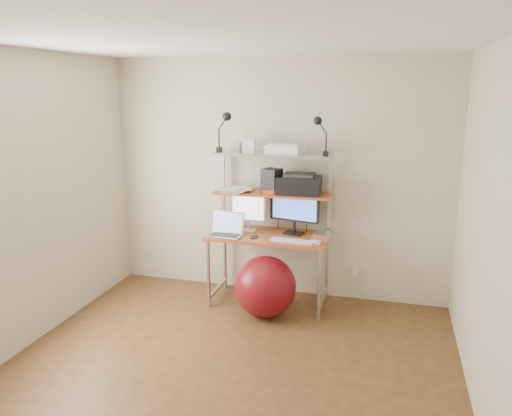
{
  "coord_description": "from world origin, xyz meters",
  "views": [
    {
      "loc": [
        1.15,
        -3.25,
        2.17
      ],
      "look_at": [
        -0.06,
        1.15,
        1.08
      ],
      "focal_mm": 35.0,
      "sensor_mm": 36.0,
      "label": 1
    }
  ],
  "objects_px": {
    "printer": "(299,184)",
    "exercise_ball": "(265,287)",
    "monitor_silver": "(248,210)",
    "laptop": "(227,231)",
    "monitor_black": "(294,208)"
  },
  "relations": [
    {
      "from": "monitor_black",
      "to": "printer",
      "type": "height_order",
      "value": "printer"
    },
    {
      "from": "printer",
      "to": "exercise_ball",
      "type": "relative_size",
      "value": 0.73
    },
    {
      "from": "monitor_silver",
      "to": "exercise_ball",
      "type": "xyz_separation_m",
      "value": [
        0.28,
        -0.39,
        -0.65
      ]
    },
    {
      "from": "printer",
      "to": "laptop",
      "type": "bearing_deg",
      "value": -160.44
    },
    {
      "from": "printer",
      "to": "exercise_ball",
      "type": "xyz_separation_m",
      "value": [
        -0.23,
        -0.43,
        -0.95
      ]
    },
    {
      "from": "printer",
      "to": "exercise_ball",
      "type": "distance_m",
      "value": 1.07
    },
    {
      "from": "laptop",
      "to": "printer",
      "type": "distance_m",
      "value": 0.86
    },
    {
      "from": "laptop",
      "to": "printer",
      "type": "height_order",
      "value": "printer"
    },
    {
      "from": "monitor_silver",
      "to": "printer",
      "type": "relative_size",
      "value": 0.92
    },
    {
      "from": "monitor_silver",
      "to": "laptop",
      "type": "bearing_deg",
      "value": -126.29
    },
    {
      "from": "monitor_black",
      "to": "printer",
      "type": "bearing_deg",
      "value": 48.18
    },
    {
      "from": "monitor_silver",
      "to": "monitor_black",
      "type": "xyz_separation_m",
      "value": [
        0.48,
        0.02,
        0.05
      ]
    },
    {
      "from": "laptop",
      "to": "printer",
      "type": "relative_size",
      "value": 0.81
    },
    {
      "from": "monitor_black",
      "to": "laptop",
      "type": "height_order",
      "value": "monitor_black"
    },
    {
      "from": "monitor_black",
      "to": "exercise_ball",
      "type": "relative_size",
      "value": 0.87
    }
  ]
}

